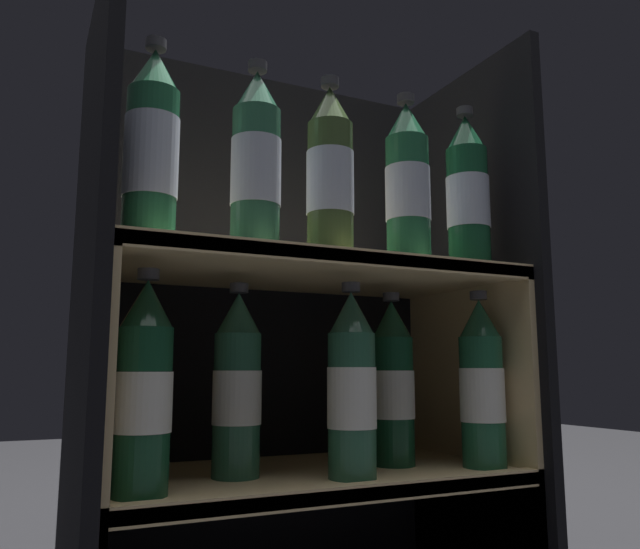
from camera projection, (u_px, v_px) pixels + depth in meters
fridge_back_wall at (267, 316)px, 1.18m from camera, size 0.70×0.02×0.94m
fridge_side_left at (87, 297)px, 0.88m from camera, size 0.02×0.38×0.94m
fridge_side_right at (472, 315)px, 1.16m from camera, size 0.02×0.38×0.94m
shelf_lower at (309, 496)px, 0.97m from camera, size 0.66×0.34×0.22m
shelf_upper at (308, 353)px, 1.00m from camera, size 0.66×0.34×0.54m
bottle_upper_front_0 at (152, 148)px, 0.84m from camera, size 0.07×0.07×0.29m
bottle_upper_front_1 at (256, 164)px, 0.90m from camera, size 0.07×0.07×0.29m
bottle_upper_front_2 at (330, 175)px, 0.95m from camera, size 0.07×0.07×0.29m
bottle_upper_front_3 at (408, 186)px, 1.01m from camera, size 0.07×0.07×0.29m
bottle_upper_front_4 at (468, 195)px, 1.07m from camera, size 0.07×0.07×0.29m
bottle_lower_front_0 at (144, 390)px, 0.79m from camera, size 0.07×0.07×0.29m
bottle_lower_front_1 at (352, 388)px, 0.92m from camera, size 0.07×0.07×0.29m
bottle_lower_front_2 at (482, 386)px, 1.02m from camera, size 0.07×0.07×0.29m
bottle_lower_back_0 at (237, 387)px, 0.93m from camera, size 0.07×0.07×0.29m
bottle_lower_back_1 at (393, 385)px, 1.04m from camera, size 0.07×0.07×0.29m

